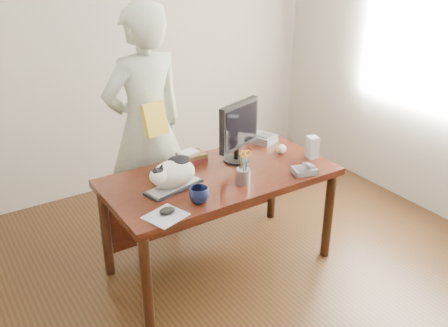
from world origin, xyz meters
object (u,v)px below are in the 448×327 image
at_px(pen_cup, 243,174).
at_px(person, 146,128).
at_px(monitor, 239,129).
at_px(speaker, 312,147).
at_px(cat, 172,173).
at_px(coffee_mug, 199,195).
at_px(book_stack, 190,157).
at_px(phone, 305,170).
at_px(calculator, 262,138).
at_px(keyboard, 174,187).
at_px(mouse, 167,211).
at_px(desk, 214,188).
at_px(baseball, 282,149).

xyz_separation_m(pen_cup, person, (-0.29, 0.87, 0.11)).
relative_size(monitor, speaker, 2.76).
height_order(cat, pen_cup, pen_cup).
xyz_separation_m(coffee_mug, book_stack, (0.25, 0.56, -0.01)).
height_order(cat, phone, cat).
distance_m(cat, person, 0.70).
bearing_deg(cat, calculator, 4.86).
xyz_separation_m(phone, speaker, (0.22, 0.18, 0.06)).
bearing_deg(speaker, keyboard, -173.38).
bearing_deg(pen_cup, book_stack, 103.79).
relative_size(phone, book_stack, 0.84).
relative_size(keyboard, phone, 2.25).
bearing_deg(coffee_mug, person, 85.25).
bearing_deg(pen_cup, person, 108.80).
height_order(mouse, phone, phone).
bearing_deg(monitor, mouse, -172.65).
bearing_deg(desk, book_stack, 107.69).
distance_m(mouse, speaker, 1.29).
bearing_deg(speaker, desk, 176.55).
bearing_deg(speaker, cat, -173.07).
height_order(speaker, book_stack, speaker).
bearing_deg(book_stack, monitor, -34.34).
distance_m(cat, mouse, 0.33).
xyz_separation_m(pen_cup, phone, (0.45, -0.10, -0.04)).
bearing_deg(phone, book_stack, 151.10).
relative_size(monitor, calculator, 1.77).
distance_m(cat, monitor, 0.63).
height_order(pen_cup, speaker, pen_cup).
xyz_separation_m(speaker, baseball, (-0.15, 0.18, -0.04)).
bearing_deg(desk, cat, -165.17).
distance_m(cat, phone, 0.93).
bearing_deg(calculator, baseball, -114.13).
bearing_deg(calculator, phone, -119.15).
height_order(desk, book_stack, book_stack).
distance_m(pen_cup, phone, 0.46).
xyz_separation_m(book_stack, calculator, (0.66, 0.03, -0.00)).
height_order(mouse, calculator, calculator).
height_order(pen_cup, coffee_mug, pen_cup).
bearing_deg(monitor, person, 110.61).
bearing_deg(baseball, coffee_mug, -160.97).
distance_m(phone, person, 1.23).
xyz_separation_m(speaker, calculator, (-0.13, 0.45, -0.05)).
height_order(cat, speaker, cat).
relative_size(speaker, person, 0.09).
height_order(speaker, person, person).
bearing_deg(phone, keyboard, 179.13).
bearing_deg(cat, book_stack, 31.10).
bearing_deg(monitor, coffee_mug, -165.38).
bearing_deg(pen_cup, cat, 157.33).
xyz_separation_m(monitor, book_stack, (-0.30, 0.19, -0.22)).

